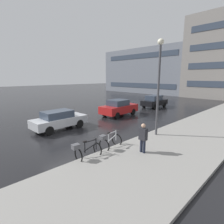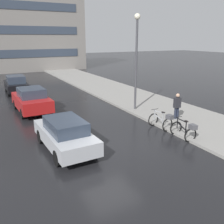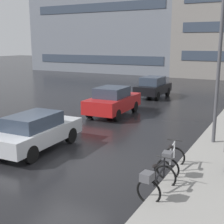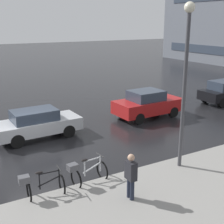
{
  "view_description": "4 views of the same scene",
  "coord_description": "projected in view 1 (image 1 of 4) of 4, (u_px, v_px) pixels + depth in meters",
  "views": [
    {
      "loc": [
        10.15,
        -5.43,
        3.94
      ],
      "look_at": [
        1.04,
        3.48,
        1.35
      ],
      "focal_mm": 28.0,
      "sensor_mm": 36.0,
      "label": 1
    },
    {
      "loc": [
        -4.69,
        -9.23,
        4.74
      ],
      "look_at": [
        1.43,
        2.44,
        0.83
      ],
      "focal_mm": 40.0,
      "sensor_mm": 36.0,
      "label": 2
    },
    {
      "loc": [
        6.29,
        -8.26,
        4.12
      ],
      "look_at": [
        -0.04,
        3.66,
        1.1
      ],
      "focal_mm": 50.0,
      "sensor_mm": 36.0,
      "label": 3
    },
    {
      "loc": [
        12.59,
        -3.3,
        5.56
      ],
      "look_at": [
        0.9,
        3.34,
        1.63
      ],
      "focal_mm": 50.0,
      "sensor_mm": 36.0,
      "label": 4
    }
  ],
  "objects": [
    {
      "name": "ground_plane",
      "position": [
        64.0,
        137.0,
        11.61
      ],
      "size": [
        140.0,
        140.0,
        0.0
      ],
      "primitive_type": "plane",
      "color": "black"
    },
    {
      "name": "sidewalk_kerb",
      "position": [
        211.0,
        125.0,
        14.25
      ],
      "size": [
        4.8,
        60.0,
        0.14
      ],
      "primitive_type": "cube",
      "color": "gray",
      "rests_on": "ground"
    },
    {
      "name": "bicycle_nearest",
      "position": [
        85.0,
        150.0,
        8.33
      ],
      "size": [
        0.78,
        1.43,
        0.98
      ],
      "color": "black",
      "rests_on": "ground"
    },
    {
      "name": "bicycle_second",
      "position": [
        109.0,
        141.0,
        9.52
      ],
      "size": [
        0.85,
        1.45,
        1.0
      ],
      "color": "black",
      "rests_on": "ground"
    },
    {
      "name": "car_silver",
      "position": [
        59.0,
        120.0,
        13.19
      ],
      "size": [
        1.84,
        4.14,
        1.45
      ],
      "color": "#B2B5BA",
      "rests_on": "ground"
    },
    {
      "name": "car_red",
      "position": [
        119.0,
        108.0,
        17.91
      ],
      "size": [
        2.02,
        4.16,
        1.64
      ],
      "color": "#AD1919",
      "rests_on": "ground"
    },
    {
      "name": "car_black",
      "position": [
        154.0,
        101.0,
        22.61
      ],
      "size": [
        1.77,
        3.8,
        1.58
      ],
      "color": "black",
      "rests_on": "ground"
    },
    {
      "name": "pedestrian",
      "position": [
        143.0,
        138.0,
        8.78
      ],
      "size": [
        0.4,
        0.24,
        1.66
      ],
      "color": "#1E2333",
      "rests_on": "ground"
    },
    {
      "name": "streetlamp",
      "position": [
        159.0,
        77.0,
        10.92
      ],
      "size": [
        0.38,
        0.38,
        6.2
      ],
      "color": "#424247",
      "rests_on": "ground"
    },
    {
      "name": "building_facade_side",
      "position": [
        148.0,
        71.0,
        43.81
      ],
      "size": [
        23.09,
        8.01,
        10.49
      ],
      "color": "slate",
      "rests_on": "ground"
    }
  ]
}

